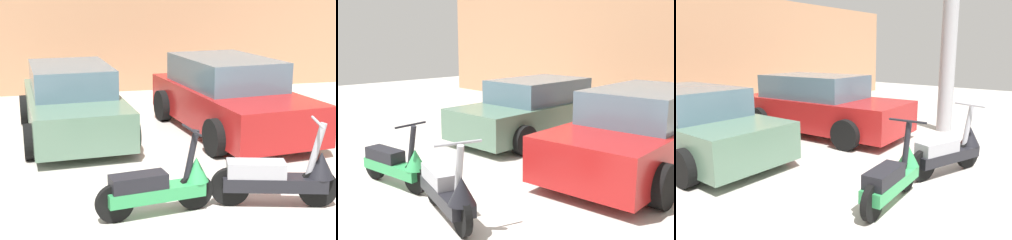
% 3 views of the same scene
% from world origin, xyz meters
% --- Properties ---
extents(ground_plane, '(28.00, 28.00, 0.00)m').
position_xyz_m(ground_plane, '(0.00, 0.00, 0.00)').
color(ground_plane, beige).
extents(wall_back, '(19.60, 0.12, 3.81)m').
position_xyz_m(wall_back, '(0.00, 8.64, 1.91)').
color(wall_back, tan).
rests_on(wall_back, ground_plane).
extents(scooter_front_left, '(1.47, 0.56, 1.03)m').
position_xyz_m(scooter_front_left, '(-0.62, 0.72, 0.37)').
color(scooter_front_left, black).
rests_on(scooter_front_left, ground_plane).
extents(scooter_front_right, '(1.55, 0.72, 1.10)m').
position_xyz_m(scooter_front_right, '(0.87, 0.63, 0.39)').
color(scooter_front_right, black).
rests_on(scooter_front_right, ground_plane).
extents(car_rear_left, '(2.04, 3.92, 1.30)m').
position_xyz_m(car_rear_left, '(-1.45, 4.55, 0.62)').
color(car_rear_left, '#51705B').
rests_on(car_rear_left, ground_plane).
extents(car_rear_center, '(2.36, 4.29, 1.40)m').
position_xyz_m(car_rear_center, '(1.46, 4.16, 0.67)').
color(car_rear_center, maroon).
rests_on(car_rear_center, ground_plane).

